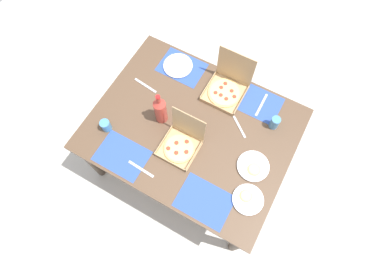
# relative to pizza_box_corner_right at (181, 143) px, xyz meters

# --- Properties ---
(ground_plane) EXTENTS (6.00, 6.00, 0.00)m
(ground_plane) POSITION_rel_pizza_box_corner_right_xyz_m (0.00, 0.16, -0.78)
(ground_plane) COLOR beige
(dining_table) EXTENTS (1.47, 1.16, 0.74)m
(dining_table) POSITION_rel_pizza_box_corner_right_xyz_m (0.00, 0.16, -0.14)
(dining_table) COLOR #3F3328
(dining_table) RESTS_ON ground_plane
(placemat_near_left) EXTENTS (0.36, 0.26, 0.00)m
(placemat_near_left) POSITION_rel_pizza_box_corner_right_xyz_m (-0.33, -0.27, -0.04)
(placemat_near_left) COLOR #2D4C9E
(placemat_near_left) RESTS_ON dining_table
(placemat_near_right) EXTENTS (0.36, 0.26, 0.00)m
(placemat_near_right) POSITION_rel_pizza_box_corner_right_xyz_m (0.34, -0.27, -0.04)
(placemat_near_right) COLOR #2D4C9E
(placemat_near_right) RESTS_ON dining_table
(placemat_far_left) EXTENTS (0.36, 0.26, 0.00)m
(placemat_far_left) POSITION_rel_pizza_box_corner_right_xyz_m (-0.33, 0.59, -0.04)
(placemat_far_left) COLOR #2D4C9E
(placemat_far_left) RESTS_ON dining_table
(placemat_far_right) EXTENTS (0.36, 0.26, 0.00)m
(placemat_far_right) POSITION_rel_pizza_box_corner_right_xyz_m (0.34, 0.59, -0.04)
(placemat_far_right) COLOR #2D4C9E
(placemat_far_right) RESTS_ON dining_table
(pizza_box_corner_right) EXTENTS (0.26, 0.28, 0.29)m
(pizza_box_corner_right) POSITION_rel_pizza_box_corner_right_xyz_m (0.00, 0.00, 0.00)
(pizza_box_corner_right) COLOR tan
(pizza_box_corner_right) RESTS_ON dining_table
(pizza_box_center) EXTENTS (0.29, 0.30, 0.33)m
(pizza_box_center) POSITION_rel_pizza_box_corner_right_xyz_m (0.08, 0.57, 0.00)
(pizza_box_center) COLOR tan
(pizza_box_center) RESTS_ON dining_table
(plate_far_right) EXTENTS (0.24, 0.24, 0.02)m
(plate_far_right) POSITION_rel_pizza_box_corner_right_xyz_m (-0.36, 0.58, -0.04)
(plate_far_right) COLOR white
(plate_far_right) RESTS_ON dining_table
(plate_middle) EXTENTS (0.21, 0.21, 0.03)m
(plate_middle) POSITION_rel_pizza_box_corner_right_xyz_m (0.58, -0.12, -0.04)
(plate_middle) COLOR white
(plate_middle) RESTS_ON dining_table
(plate_near_right) EXTENTS (0.23, 0.23, 0.03)m
(plate_near_right) POSITION_rel_pizza_box_corner_right_xyz_m (0.52, 0.10, -0.04)
(plate_near_right) COLOR white
(plate_near_right) RESTS_ON dining_table
(soda_bottle) EXTENTS (0.09, 0.09, 0.32)m
(soda_bottle) POSITION_rel_pizza_box_corner_right_xyz_m (-0.23, 0.12, 0.09)
(soda_bottle) COLOR #B2382D
(soda_bottle) RESTS_ON dining_table
(cup_clear_left) EXTENTS (0.07, 0.07, 0.09)m
(cup_clear_left) POSITION_rel_pizza_box_corner_right_xyz_m (-0.54, -0.15, 0.00)
(cup_clear_left) COLOR teal
(cup_clear_left) RESTS_ON dining_table
(cup_dark) EXTENTS (0.07, 0.07, 0.11)m
(cup_dark) POSITION_rel_pizza_box_corner_right_xyz_m (0.52, 0.46, 0.01)
(cup_dark) COLOR teal
(cup_dark) RESTS_ON dining_table
(knife_by_far_left) EXTENTS (0.21, 0.03, 0.00)m
(knife_by_far_left) POSITION_rel_pizza_box_corner_right_xyz_m (-0.15, -0.29, -0.04)
(knife_by_far_left) COLOR #B7B7BC
(knife_by_far_left) RESTS_ON dining_table
(knife_by_near_right) EXTENTS (0.21, 0.04, 0.00)m
(knife_by_near_right) POSITION_rel_pizza_box_corner_right_xyz_m (-0.49, 0.30, -0.04)
(knife_by_near_right) COLOR #B7B7BC
(knife_by_near_right) RESTS_ON dining_table
(fork_by_far_right) EXTENTS (0.16, 0.13, 0.00)m
(fork_by_far_right) POSITION_rel_pizza_box_corner_right_xyz_m (0.31, 0.33, -0.04)
(fork_by_far_right) COLOR #B7B7BC
(fork_by_far_right) RESTS_ON dining_table
(knife_by_near_left) EXTENTS (0.02, 0.21, 0.00)m
(knife_by_near_left) POSITION_rel_pizza_box_corner_right_xyz_m (0.37, 0.58, -0.04)
(knife_by_near_left) COLOR #B7B7BC
(knife_by_near_left) RESTS_ON dining_table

